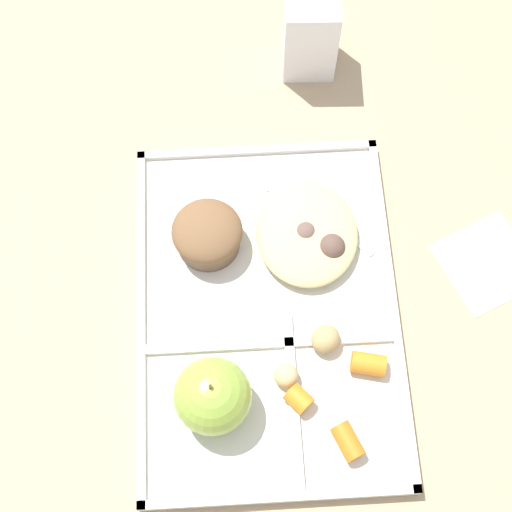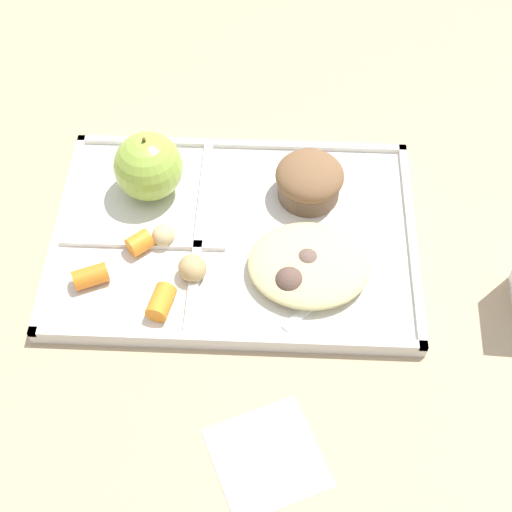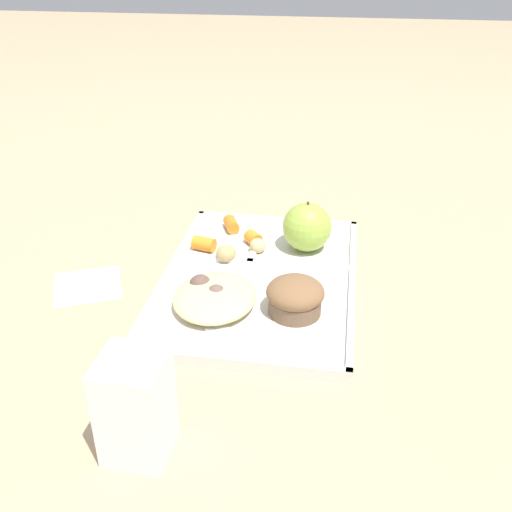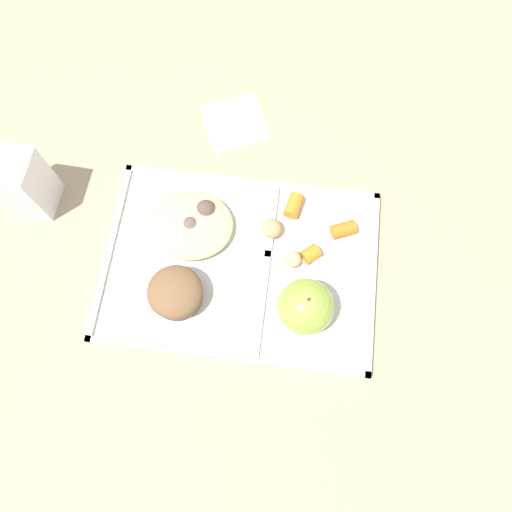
# 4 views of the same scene
# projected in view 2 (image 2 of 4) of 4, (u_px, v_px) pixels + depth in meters

# --- Properties ---
(ground) EXTENTS (6.00, 6.00, 0.00)m
(ground) POSITION_uv_depth(u_px,v_px,m) (235.00, 240.00, 0.80)
(ground) COLOR tan
(lunch_tray) EXTENTS (0.38, 0.27, 0.02)m
(lunch_tray) POSITION_uv_depth(u_px,v_px,m) (234.00, 237.00, 0.79)
(lunch_tray) COLOR silver
(lunch_tray) RESTS_ON ground
(green_apple) EXTENTS (0.08, 0.08, 0.08)m
(green_apple) POSITION_uv_depth(u_px,v_px,m) (148.00, 166.00, 0.80)
(green_apple) COLOR #93B742
(green_apple) RESTS_ON lunch_tray
(bran_muffin) EXTENTS (0.07, 0.07, 0.05)m
(bran_muffin) POSITION_uv_depth(u_px,v_px,m) (309.00, 180.00, 0.80)
(bran_muffin) COLOR brown
(bran_muffin) RESTS_ON lunch_tray
(carrot_slice_tilted) EXTENTS (0.03, 0.03, 0.02)m
(carrot_slice_tilted) POSITION_uv_depth(u_px,v_px,m) (139.00, 243.00, 0.77)
(carrot_slice_tilted) COLOR orange
(carrot_slice_tilted) RESTS_ON lunch_tray
(carrot_slice_edge) EXTENTS (0.04, 0.03, 0.02)m
(carrot_slice_edge) POSITION_uv_depth(u_px,v_px,m) (91.00, 276.00, 0.74)
(carrot_slice_edge) COLOR orange
(carrot_slice_edge) RESTS_ON lunch_tray
(carrot_slice_diagonal) EXTENTS (0.03, 0.04, 0.02)m
(carrot_slice_diagonal) POSITION_uv_depth(u_px,v_px,m) (161.00, 302.00, 0.73)
(carrot_slice_diagonal) COLOR orange
(carrot_slice_diagonal) RESTS_ON lunch_tray
(potato_chunk_wedge) EXTENTS (0.03, 0.03, 0.02)m
(potato_chunk_wedge) POSITION_uv_depth(u_px,v_px,m) (163.00, 235.00, 0.77)
(potato_chunk_wedge) COLOR tan
(potato_chunk_wedge) RESTS_ON lunch_tray
(potato_chunk_corner) EXTENTS (0.04, 0.04, 0.03)m
(potato_chunk_corner) POSITION_uv_depth(u_px,v_px,m) (192.00, 268.00, 0.75)
(potato_chunk_corner) COLOR tan
(potato_chunk_corner) RESTS_ON lunch_tray
(egg_noodle_pile) EXTENTS (0.12, 0.11, 0.03)m
(egg_noodle_pile) POSITION_uv_depth(u_px,v_px,m) (309.00, 265.00, 0.75)
(egg_noodle_pile) COLOR #D6C684
(egg_noodle_pile) RESTS_ON lunch_tray
(meatball_back) EXTENTS (0.03, 0.03, 0.03)m
(meatball_back) POSITION_uv_depth(u_px,v_px,m) (289.00, 282.00, 0.73)
(meatball_back) COLOR brown
(meatball_back) RESTS_ON lunch_tray
(meatball_front) EXTENTS (0.03, 0.03, 0.03)m
(meatball_front) POSITION_uv_depth(u_px,v_px,m) (307.00, 262.00, 0.75)
(meatball_front) COLOR brown
(meatball_front) RESTS_ON lunch_tray
(plastic_fork) EXTENTS (0.12, 0.13, 0.00)m
(plastic_fork) POSITION_uv_depth(u_px,v_px,m) (346.00, 274.00, 0.76)
(plastic_fork) COLOR white
(plastic_fork) RESTS_ON lunch_tray
(paper_napkin) EXTENTS (0.12, 0.12, 0.00)m
(paper_napkin) POSITION_uv_depth(u_px,v_px,m) (267.00, 457.00, 0.65)
(paper_napkin) COLOR white
(paper_napkin) RESTS_ON ground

